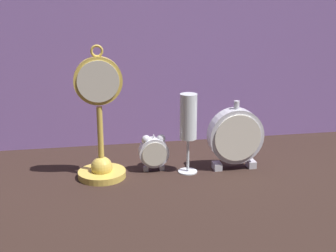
# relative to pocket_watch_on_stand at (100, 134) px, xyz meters

# --- Properties ---
(ground_plane) EXTENTS (4.00, 4.00, 0.00)m
(ground_plane) POSITION_rel_pocket_watch_on_stand_xyz_m (0.17, -0.07, -0.11)
(ground_plane) COLOR black
(fabric_backdrop_drape) EXTENTS (1.39, 0.01, 0.63)m
(fabric_backdrop_drape) POSITION_rel_pocket_watch_on_stand_xyz_m (0.17, 0.25, 0.21)
(fabric_backdrop_drape) COLOR #8460A8
(fabric_backdrop_drape) RESTS_ON ground_plane
(pocket_watch_on_stand) EXTENTS (0.12, 0.12, 0.33)m
(pocket_watch_on_stand) POSITION_rel_pocket_watch_on_stand_xyz_m (0.00, 0.00, 0.00)
(pocket_watch_on_stand) COLOR gold
(pocket_watch_on_stand) RESTS_ON ground_plane
(alarm_clock_twin_bell) EXTENTS (0.08, 0.03, 0.10)m
(alarm_clock_twin_bell) POSITION_rel_pocket_watch_on_stand_xyz_m (0.13, 0.02, -0.06)
(alarm_clock_twin_bell) COLOR silver
(alarm_clock_twin_bell) RESTS_ON ground_plane
(mantel_clock_silver) EXTENTS (0.14, 0.04, 0.18)m
(mantel_clock_silver) POSITION_rel_pocket_watch_on_stand_xyz_m (0.34, -0.00, -0.03)
(mantel_clock_silver) COLOR silver
(mantel_clock_silver) RESTS_ON ground_plane
(champagne_flute) EXTENTS (0.05, 0.05, 0.20)m
(champagne_flute) POSITION_rel_pocket_watch_on_stand_xyz_m (0.22, -0.01, 0.02)
(champagne_flute) COLOR silver
(champagne_flute) RESTS_ON ground_plane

